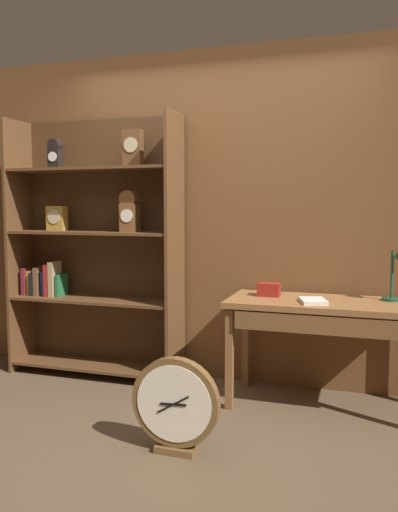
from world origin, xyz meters
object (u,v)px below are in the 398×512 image
at_px(toolbox_small, 269,289).
at_px(open_repair_manual, 313,301).
at_px(bookshelf, 94,250).
at_px(round_clock_large, 175,405).
at_px(workbench, 322,314).

xyz_separation_m(toolbox_small, open_repair_manual, (0.33, -0.17, -0.03)).
bearing_deg(bookshelf, round_clock_large, -44.85).
bearing_deg(open_repair_manual, bookshelf, 154.86).
bearing_deg(bookshelf, workbench, -5.89).
bearing_deg(round_clock_large, workbench, 52.55).
distance_m(toolbox_small, round_clock_large, 1.20).
distance_m(workbench, round_clock_large, 1.24).
xyz_separation_m(bookshelf, toolbox_small, (1.46, -0.10, -0.24)).
bearing_deg(open_repair_manual, toolbox_small, 135.56).
bearing_deg(toolbox_small, open_repair_manual, -27.88).
bearing_deg(round_clock_large, open_repair_manual, 52.31).
bearing_deg(workbench, open_repair_manual, -124.78).
distance_m(workbench, toolbox_small, 0.42).
relative_size(workbench, toolbox_small, 8.35).
xyz_separation_m(workbench, open_repair_manual, (-0.06, -0.08, 0.10)).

